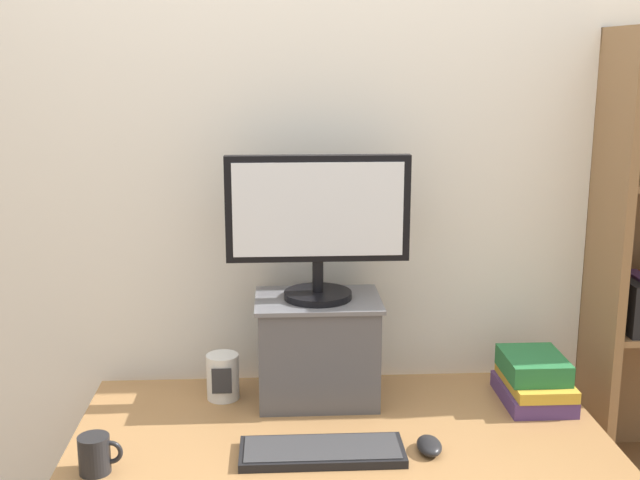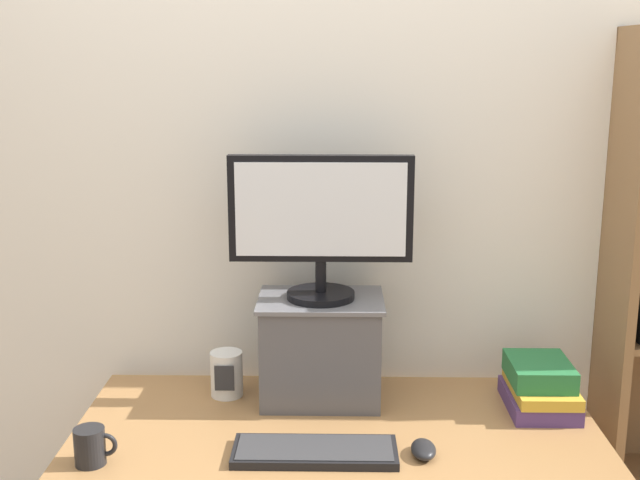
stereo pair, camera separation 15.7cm
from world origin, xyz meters
name	(u,v)px [view 2 (the right image)]	position (x,y,z in m)	size (l,w,h in m)	color
back_wall	(338,206)	(0.00, 0.44, 1.30)	(7.00, 0.08, 2.60)	silver
desk	(337,453)	(0.00, 0.00, 0.68)	(1.45, 0.70, 0.76)	#9E7042
riser_box	(321,347)	(-0.05, 0.19, 0.92)	(0.37, 0.27, 0.31)	#515156
computer_monitor	(321,219)	(-0.05, 0.19, 1.31)	(0.52, 0.20, 0.42)	black
keyboard	(315,451)	(-0.06, -0.17, 0.77)	(0.42, 0.16, 0.02)	black
computer_mouse	(423,449)	(0.22, -0.17, 0.78)	(0.06, 0.10, 0.04)	black
book_stack	(540,386)	(0.59, 0.13, 0.83)	(0.19, 0.27, 0.14)	#4C336B
coffee_mug	(91,446)	(-0.62, -0.22, 0.81)	(0.11, 0.08, 0.10)	black
desk_speaker	(227,374)	(-0.33, 0.20, 0.83)	(0.10, 0.10, 0.14)	silver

